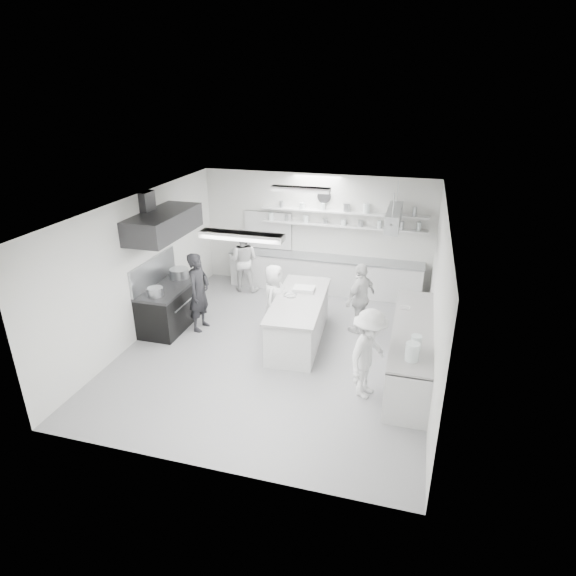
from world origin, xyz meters
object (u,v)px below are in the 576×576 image
(back_counter, at_px, (324,274))
(cook_back, at_px, (243,260))
(prep_island, at_px, (299,321))
(cook_stove, at_px, (199,292))
(right_counter, at_px, (411,351))
(stove, at_px, (172,306))

(back_counter, xyz_separation_m, cook_back, (-2.04, -0.51, 0.37))
(prep_island, relative_size, cook_stove, 1.40)
(right_counter, xyz_separation_m, cook_stove, (-4.55, 0.58, 0.41))
(back_counter, xyz_separation_m, prep_island, (0.03, -2.74, -0.01))
(cook_stove, bearing_deg, right_counter, -92.42)
(back_counter, distance_m, prep_island, 2.74)
(cook_stove, distance_m, cook_back, 2.31)
(back_counter, distance_m, cook_back, 2.13)
(stove, bearing_deg, cook_back, 69.35)
(stove, distance_m, cook_back, 2.48)
(prep_island, xyz_separation_m, cook_back, (-2.06, 2.23, 0.38))
(cook_back, bearing_deg, back_counter, -168.53)
(back_counter, distance_m, cook_stove, 3.60)
(prep_island, bearing_deg, cook_back, 129.08)
(prep_island, distance_m, cook_back, 3.06)
(back_counter, bearing_deg, right_counter, -55.35)
(stove, bearing_deg, cook_stove, -1.40)
(stove, xyz_separation_m, back_counter, (2.90, 2.80, 0.01))
(stove, distance_m, prep_island, 2.93)
(right_counter, xyz_separation_m, cook_back, (-4.39, 2.89, 0.36))
(right_counter, bearing_deg, prep_island, 164.17)
(back_counter, relative_size, cook_back, 3.01)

